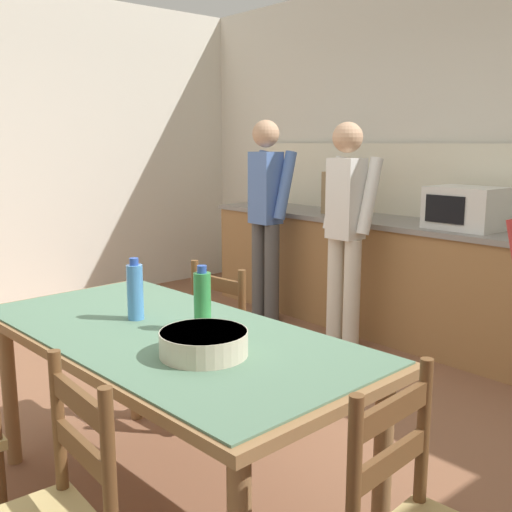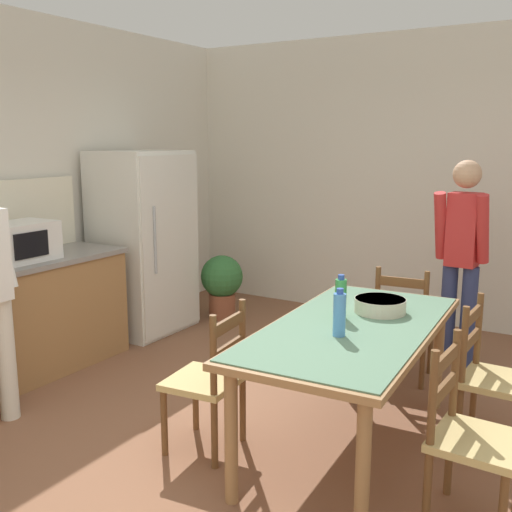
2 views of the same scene
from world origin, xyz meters
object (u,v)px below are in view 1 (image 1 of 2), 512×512
Objects in this scene: bottle_near_centre at (135,291)px; microwave at (466,208)px; serving_bowl at (204,341)px; dining_table at (168,351)px; bottle_off_centre at (202,301)px; person_at_sink at (266,210)px; person_at_counter at (346,223)px; paper_bag at (338,193)px; chair_side_far_left at (236,345)px.

microwave is at bearing 90.11° from bottle_near_centre.
dining_table is at bearing 171.21° from serving_bowl.
bottle_off_centre is 0.30m from serving_bowl.
person_at_sink reaches higher than bottle_off_centre.
bottle_off_centre is at bearing 22.08° from bottle_near_centre.
person_at_counter is (0.91, -0.02, -0.02)m from person_at_sink.
bottle_off_centre is (1.52, -2.52, -0.20)m from paper_bag.
serving_bowl is 0.35× the size of chair_side_far_left.
microwave is 0.85m from person_at_counter.
microwave is at bearing 101.76° from serving_bowl.
bottle_off_centre is at bearing -136.97° from person_at_sink.
microwave is 0.26× the size of dining_table.
dining_table is 0.26m from bottle_off_centre.
paper_bag is 3.23m from serving_bowl.
dining_table is 0.89m from chair_side_far_left.
paper_bag is at bearing -37.09° from person_at_sink.
paper_bag is (-1.20, -0.01, 0.03)m from microwave.
chair_side_far_left is at bearing -162.48° from person_at_counter.
person_at_counter is at bearing -78.41° from chair_side_far_left.
person_at_sink reaches higher than bottle_near_centre.
serving_bowl is at bearing -8.79° from dining_table.
bottle_off_centre is 0.30× the size of chair_side_far_left.
person_at_counter reaches higher than dining_table.
bottle_off_centre reaches higher than chair_side_far_left.
serving_bowl is 0.19× the size of person_at_counter.
person_at_counter is at bearing 107.28° from bottle_near_centre.
microwave is 0.55× the size of chair_side_far_left.
person_at_sink is (-1.90, 2.03, 0.06)m from bottle_off_centre.
paper_bag reaches higher than bottle_off_centre.
person_at_counter is (-0.67, 2.14, 0.04)m from bottle_near_centre.
microwave reaches higher than chair_side_far_left.
bottle_near_centre is 2.68m from person_at_sink.
microwave is 2.56m from bottle_off_centre.
person_at_counter reaches higher than serving_bowl.
bottle_near_centre is at bearing 100.88° from chair_side_far_left.
paper_bag is at bearing 118.60° from dining_table.
person_at_counter is at bearing -141.85° from microwave.
bottle_near_centre is 0.84× the size of serving_bowl.
paper_bag is 3.03m from dining_table.
microwave is at bearing 95.09° from dining_table.
microwave is at bearing -51.85° from person_at_counter.
person_at_sink is at bearing 134.18° from serving_bowl.
microwave reaches higher than bottle_near_centre.
person_at_sink is (-0.37, -0.49, -0.14)m from paper_bag.
paper_bag is at bearing 121.16° from bottle_off_centre.
bottle_near_centre is (-0.23, -0.01, 0.21)m from dining_table.
bottle_near_centre is (1.21, -2.65, -0.20)m from paper_bag.
bottle_off_centre is at bearing -82.75° from microwave.
microwave is 1.85× the size of bottle_near_centre.
person_at_counter is (-0.66, -0.52, -0.13)m from microwave.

